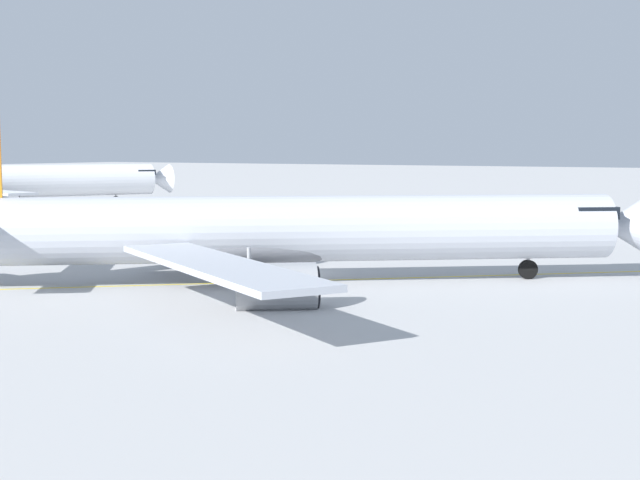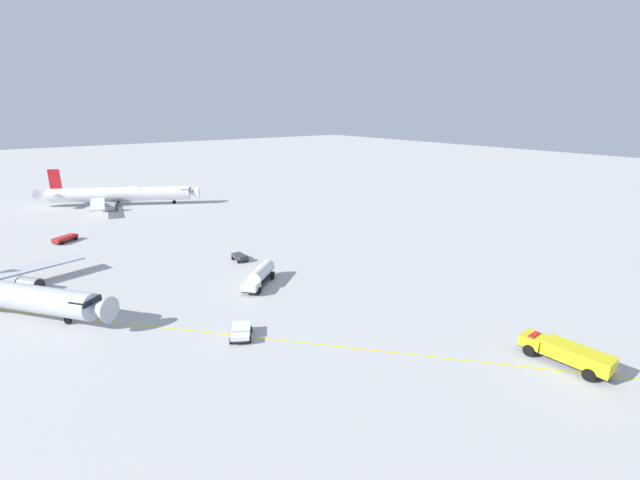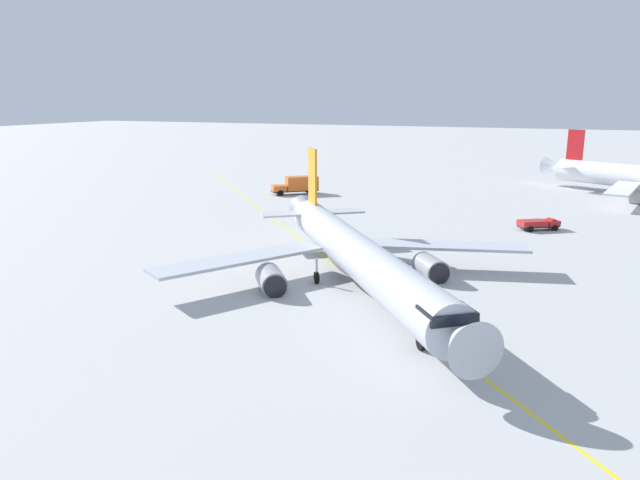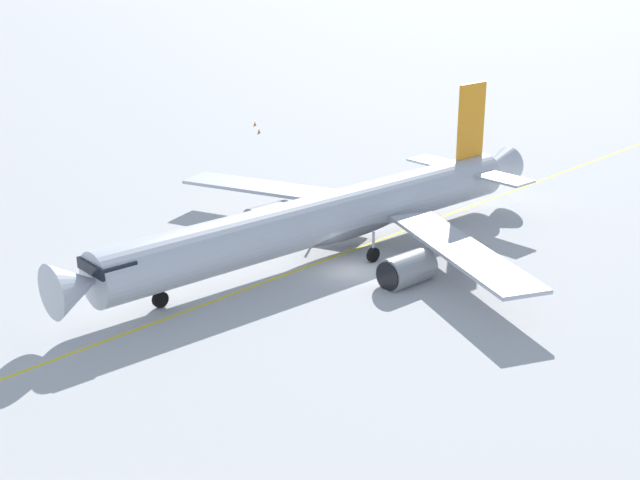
# 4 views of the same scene
# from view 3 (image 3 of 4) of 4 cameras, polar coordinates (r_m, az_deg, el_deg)

# --- Properties ---
(ground_plane) EXTENTS (600.00, 600.00, 0.00)m
(ground_plane) POSITION_cam_3_polar(r_m,az_deg,el_deg) (54.30, 7.27, -4.40)
(ground_plane) COLOR #B2B2B2
(airliner_main) EXTENTS (30.34, 36.75, 11.35)m
(airliner_main) POSITION_cam_3_polar(r_m,az_deg,el_deg) (53.41, 3.37, -1.47)
(airliner_main) COLOR #B2B7C1
(airliner_main) RESTS_ON ground_plane
(ops_pickup_truck) EXTENTS (5.39, 4.54, 1.41)m
(ops_pickup_truck) POSITION_cam_3_polar(r_m,az_deg,el_deg) (81.29, 20.36, 1.49)
(ops_pickup_truck) COLOR #232326
(ops_pickup_truck) RESTS_ON ground_plane
(catering_truck_truck) EXTENTS (7.77, 7.06, 3.10)m
(catering_truck_truck) POSITION_cam_3_polar(r_m,az_deg,el_deg) (104.90, -2.15, 5.37)
(catering_truck_truck) COLOR #232326
(catering_truck_truck) RESTS_ON ground_plane
(taxiway_centreline) EXTENTS (122.54, 139.02, 0.01)m
(taxiway_centreline) POSITION_cam_3_polar(r_m,az_deg,el_deg) (51.52, 5.30, -5.34)
(taxiway_centreline) COLOR yellow
(taxiway_centreline) RESTS_ON ground_plane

